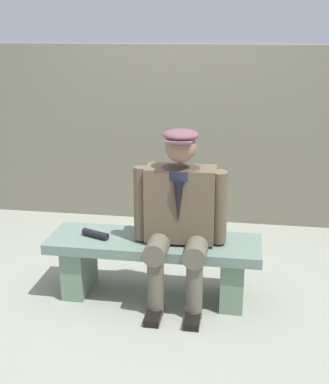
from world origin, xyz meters
name	(u,v)px	position (x,y,z in m)	size (l,w,h in m)	color
ground_plane	(154,295)	(0.00, 0.00, 0.00)	(30.00, 30.00, 0.00)	gray
bench	(154,258)	(0.00, 0.00, 0.29)	(1.49, 0.46, 0.43)	slate
seated_man	(179,213)	(-0.18, 0.06, 0.66)	(0.63, 0.57, 1.22)	brown
rolled_magazine	(95,234)	(0.41, 0.03, 0.46)	(0.05, 0.05, 0.21)	black
stadium_wall	(185,134)	(0.00, -1.68, 0.85)	(12.00, 0.24, 1.70)	#6E6A59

